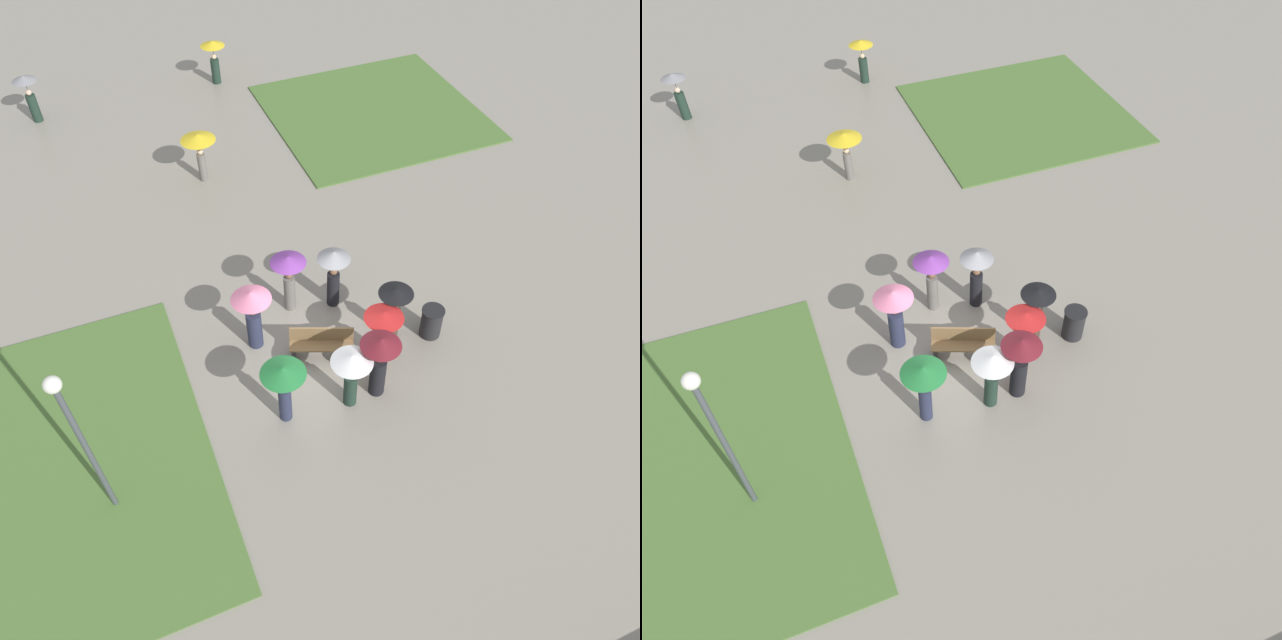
{
  "view_description": "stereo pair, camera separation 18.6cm",
  "coord_description": "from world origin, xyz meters",
  "views": [
    {
      "loc": [
        -3.89,
        -9.9,
        12.79
      ],
      "look_at": [
        0.22,
        0.01,
        0.9
      ],
      "focal_mm": 35.0,
      "sensor_mm": 36.0,
      "label": 1
    },
    {
      "loc": [
        -3.71,
        -9.97,
        12.79
      ],
      "look_at": [
        0.22,
        0.01,
        0.9
      ],
      "focal_mm": 35.0,
      "sensor_mm": 36.0,
      "label": 2
    }
  ],
  "objects": [
    {
      "name": "crowd_person_green",
      "position": [
        -1.44,
        -1.84,
        1.41
      ],
      "size": [
        1.06,
        1.06,
        1.91
      ],
      "rotation": [
        0.0,
        0.0,
        2.35
      ],
      "color": "#282D47",
      "rests_on": "ground_plane"
    },
    {
      "name": "crowd_person_red",
      "position": [
        1.48,
        -1.03,
        1.17
      ],
      "size": [
        1.0,
        1.0,
        1.71
      ],
      "rotation": [
        0.0,
        0.0,
        0.86
      ],
      "color": "slate",
      "rests_on": "ground_plane"
    },
    {
      "name": "lone_walker_mid_plaza",
      "position": [
        -5.58,
        14.61,
        1.15
      ],
      "size": [
        0.91,
        0.91,
        1.81
      ],
      "rotation": [
        0.0,
        0.0,
        5.24
      ],
      "color": "#1E3328",
      "rests_on": "ground_plane"
    },
    {
      "name": "lamp_post",
      "position": [
        -5.65,
        -2.54,
        2.91
      ],
      "size": [
        0.32,
        0.32,
        4.55
      ],
      "color": "#474C51",
      "rests_on": "ground_plane"
    },
    {
      "name": "trash_bin",
      "position": [
        3.08,
        -0.82,
        0.46
      ],
      "size": [
        0.61,
        0.61,
        0.92
      ],
      "color": "#232326",
      "rests_on": "ground_plane"
    },
    {
      "name": "park_bench",
      "position": [
        0.1,
        -0.36,
        0.47
      ],
      "size": [
        1.69,
        1.02,
        0.9
      ],
      "rotation": [
        0.0,
        0.0,
        -0.39
      ],
      "color": "brown",
      "rests_on": "ground_plane"
    },
    {
      "name": "lawn_patch_far",
      "position": [
        6.69,
        10.14,
        0.03
      ],
      "size": [
        7.89,
        7.58,
        0.06
      ],
      "color": "#4C7033",
      "rests_on": "ground_plane"
    },
    {
      "name": "lone_walker_near_lawn",
      "position": [
        -0.66,
        8.37,
        1.39
      ],
      "size": [
        1.17,
        1.17,
        1.75
      ],
      "rotation": [
        0.0,
        0.0,
        5.58
      ],
      "color": "slate",
      "rests_on": "ground_plane"
    },
    {
      "name": "crowd_person_grey",
      "position": [
        1.12,
        1.23,
        1.29
      ],
      "size": [
        0.91,
        0.91,
        1.92
      ],
      "rotation": [
        0.0,
        0.0,
        5.29
      ],
      "color": "black",
      "rests_on": "ground_plane"
    },
    {
      "name": "lone_walker_far_path",
      "position": [
        1.68,
        14.89,
        1.17
      ],
      "size": [
        0.99,
        0.99,
        1.74
      ],
      "rotation": [
        0.0,
        0.0,
        2.35
      ],
      "color": "#1E3328",
      "rests_on": "ground_plane"
    },
    {
      "name": "crowd_person_pink",
      "position": [
        -1.37,
        0.63,
        1.3
      ],
      "size": [
        1.03,
        1.03,
        1.94
      ],
      "rotation": [
        0.0,
        0.0,
        2.54
      ],
      "color": "#282D47",
      "rests_on": "ground_plane"
    },
    {
      "name": "lawn_patch_near",
      "position": [
        -6.46,
        -1.29,
        0.03
      ],
      "size": [
        6.24,
        8.61,
        0.06
      ],
      "color": "#4C7033",
      "rests_on": "ground_plane"
    },
    {
      "name": "ground_plane",
      "position": [
        0.0,
        0.0,
        0.0
      ],
      "size": [
        90.0,
        90.0,
        0.0
      ],
      "primitive_type": "plane",
      "color": "gray"
    },
    {
      "name": "crowd_person_purple",
      "position": [
        -0.05,
        1.53,
        1.34
      ],
      "size": [
        0.97,
        0.97,
        1.9
      ],
      "rotation": [
        0.0,
        0.0,
        4.02
      ],
      "color": "slate",
      "rests_on": "ground_plane"
    },
    {
      "name": "crowd_person_black",
      "position": [
        2.1,
        -0.47,
        1.18
      ],
      "size": [
        0.91,
        0.91,
        1.78
      ],
      "rotation": [
        0.0,
        0.0,
        1.46
      ],
      "color": "#47382D",
      "rests_on": "ground_plane"
    },
    {
      "name": "crowd_person_maroon",
      "position": [
        0.91,
        -1.97,
        1.29
      ],
      "size": [
        0.99,
        0.99,
        1.99
      ],
      "rotation": [
        0.0,
        0.0,
        0.56
      ],
      "color": "black",
      "rests_on": "ground_plane"
    },
    {
      "name": "crowd_person_white",
      "position": [
        0.17,
        -2.03,
        1.3
      ],
      "size": [
        1.01,
        1.01,
        1.8
      ],
      "rotation": [
        0.0,
        0.0,
        4.12
      ],
      "color": "#1E3328",
      "rests_on": "ground_plane"
    }
  ]
}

